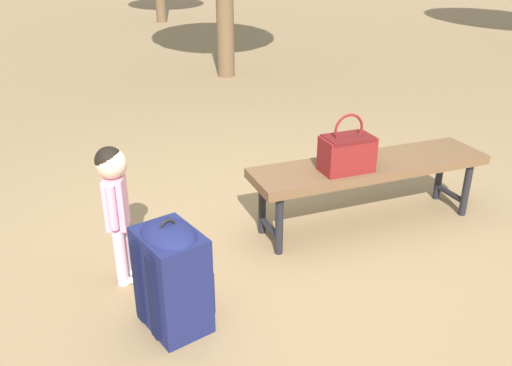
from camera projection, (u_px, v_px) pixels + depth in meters
name	position (u px, v px, depth m)	size (l,w,h in m)	color
ground_plane	(266.00, 257.00, 3.22)	(40.00, 40.00, 0.00)	#8C704C
park_bench	(370.00, 170.00, 3.45)	(1.65, 0.76, 0.45)	brown
handbag	(347.00, 152.00, 3.24)	(0.35, 0.25, 0.37)	maroon
child_standing	(115.00, 195.00, 2.79)	(0.17, 0.19, 0.80)	#E5B2C6
backpack_large	(172.00, 274.00, 2.54)	(0.32, 0.36, 0.59)	#191E4C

